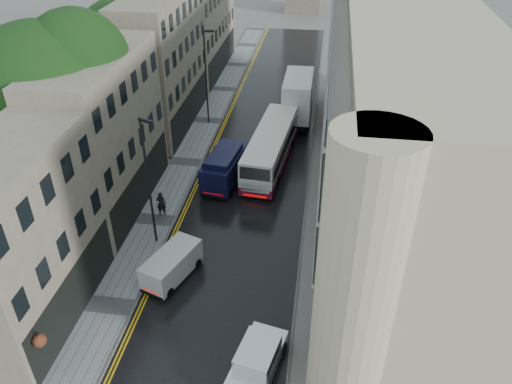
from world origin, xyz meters
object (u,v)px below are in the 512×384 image
(cream_bus, at_px, (248,165))
(white_lorry, at_px, (284,104))
(lamp_post_far, at_px, (206,78))
(tree_far, at_px, (127,66))
(white_van, at_px, (146,275))
(navy_van, at_px, (203,177))
(lamp_post_near, at_px, (149,184))
(silver_hatchback, at_px, (228,380))
(tree_near, at_px, (51,120))
(pedestrian, at_px, (161,204))

(cream_bus, distance_m, white_lorry, 10.72)
(cream_bus, distance_m, lamp_post_far, 11.98)
(tree_far, relative_size, white_van, 3.03)
(navy_van, bearing_deg, lamp_post_near, -98.43)
(tree_far, xyz_separation_m, white_lorry, (13.76, 2.75, -3.94))
(white_lorry, distance_m, lamp_post_far, 7.61)
(silver_hatchback, bearing_deg, white_lorry, 102.61)
(tree_far, height_order, white_lorry, tree_far)
(tree_far, relative_size, cream_bus, 1.11)
(lamp_post_far, bearing_deg, tree_far, -168.80)
(tree_near, distance_m, tree_far, 13.02)
(tree_far, distance_m, cream_bus, 15.02)
(navy_van, xyz_separation_m, pedestrian, (-2.31, -3.31, -0.40))
(lamp_post_near, relative_size, lamp_post_far, 1.01)
(navy_van, relative_size, pedestrian, 3.02)
(white_lorry, height_order, navy_van, white_lorry)
(tree_near, xyz_separation_m, white_van, (8.20, -7.28, -6.00))
(cream_bus, bearing_deg, white_van, -102.84)
(navy_van, bearing_deg, tree_near, -153.28)
(tree_far, bearing_deg, lamp_post_far, 20.64)
(tree_near, relative_size, lamp_post_near, 1.56)
(pedestrian, bearing_deg, white_van, 94.48)
(tree_far, distance_m, white_lorry, 14.58)
(pedestrian, bearing_deg, navy_van, -130.54)
(tree_near, relative_size, silver_hatchback, 3.21)
(lamp_post_far, bearing_deg, lamp_post_near, -97.50)
(silver_hatchback, relative_size, white_van, 1.05)
(tree_near, bearing_deg, tree_far, 88.68)
(white_lorry, height_order, lamp_post_far, lamp_post_far)
(white_lorry, relative_size, navy_van, 1.53)
(navy_van, height_order, lamp_post_near, lamp_post_near)
(white_lorry, xyz_separation_m, navy_van, (-4.84, -12.58, -0.83))
(pedestrian, height_order, lamp_post_far, lamp_post_far)
(lamp_post_far, bearing_deg, white_van, -95.88)
(tree_near, relative_size, lamp_post_far, 1.58)
(lamp_post_near, bearing_deg, navy_van, 97.05)
(tree_far, bearing_deg, white_lorry, 11.30)
(silver_hatchback, bearing_deg, white_van, 146.58)
(tree_near, distance_m, white_van, 12.50)
(tree_far, height_order, silver_hatchback, tree_far)
(pedestrian, bearing_deg, cream_bus, -140.64)
(cream_bus, relative_size, pedestrian, 6.00)
(cream_bus, height_order, white_lorry, white_lorry)
(tree_near, relative_size, white_lorry, 1.60)
(cream_bus, xyz_separation_m, white_lorry, (1.80, 10.54, 0.74))
(white_lorry, height_order, white_van, white_lorry)
(white_van, bearing_deg, silver_hatchback, -25.43)
(silver_hatchback, height_order, lamp_post_far, lamp_post_far)
(white_lorry, bearing_deg, pedestrian, -114.27)
(tree_near, distance_m, silver_hatchback, 20.58)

